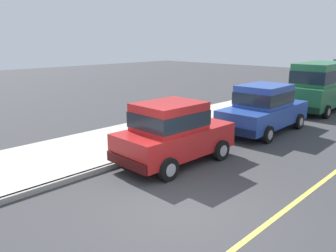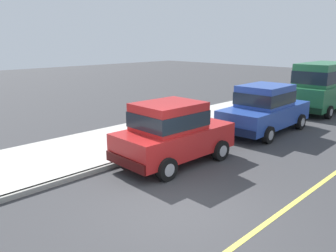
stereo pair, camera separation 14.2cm
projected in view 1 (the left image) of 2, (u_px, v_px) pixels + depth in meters
The scene contains 8 objects.
ground_plane at pixel (184, 210), 7.46m from camera, with size 80.00×80.00×0.00m, color #38383A.
curb at pixel (99, 170), 9.60m from camera, with size 0.16×64.00×0.14m, color gray.
sidewalk at pixel (67, 155), 10.82m from camera, with size 3.60×64.00×0.14m, color #B7B5AD.
lane_centre_line at pixel (247, 239), 6.37m from camera, with size 0.12×57.60×0.01m, color #E0D64C.
car_red_hatchback at pixel (173, 132), 10.12m from camera, with size 2.02×3.84×1.88m.
car_blue_sedan at pixel (264, 108), 13.66m from camera, with size 2.12×4.64×1.92m.
car_green_van at pixel (320, 85), 17.60m from camera, with size 2.24×4.95×2.52m.
dog_grey at pixel (160, 126), 13.03m from camera, with size 0.74×0.32×0.49m.
Camera 1 is at (4.48, -5.09, 3.63)m, focal length 36.28 mm.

